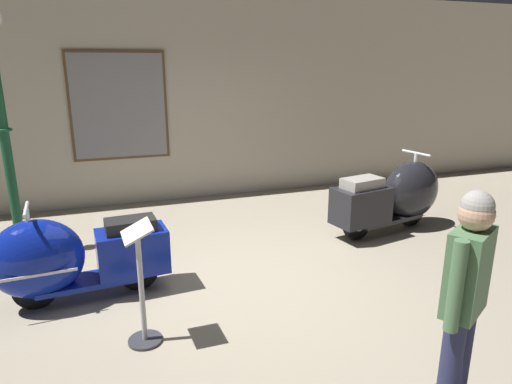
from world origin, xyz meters
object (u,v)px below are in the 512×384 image
scooter_1 (396,196)px  lamppost (0,111)px  scooter_0 (68,258)px  info_stanchion (142,295)px  visitor_0 (465,293)px

scooter_1 → lamppost: (-4.77, 0.84, 1.22)m
scooter_0 → info_stanchion: info_stanchion is taller
scooter_1 → visitor_0: size_ratio=1.18×
scooter_0 → lamppost: bearing=-70.6°
info_stanchion → lamppost: bearing=117.4°
lamppost → info_stanchion: lamppost is taller
scooter_1 → info_stanchion: bearing=-167.4°
lamppost → info_stanchion: bearing=-62.6°
lamppost → info_stanchion: size_ratio=2.78×
scooter_0 → lamppost: 2.04m
scooter_1 → scooter_0: bearing=177.6°
scooter_0 → scooter_1: size_ratio=0.91×
scooter_0 → info_stanchion: (0.59, -0.91, -0.02)m
visitor_0 → info_stanchion: 2.36m
scooter_1 → visitor_0: bearing=-131.0°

